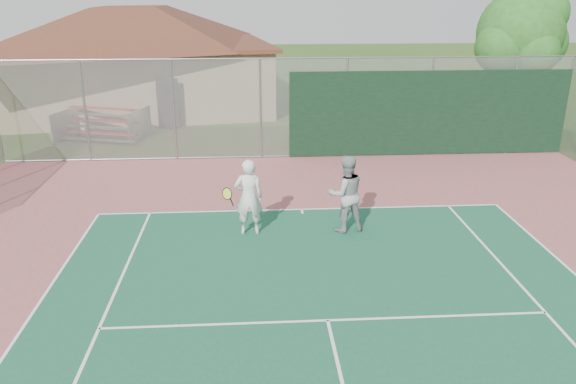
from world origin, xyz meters
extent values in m
cylinder|color=gray|center=(-7.00, 17.00, 1.75)|extent=(0.08, 0.08, 3.50)
cylinder|color=gray|center=(-4.00, 17.00, 1.75)|extent=(0.08, 0.08, 3.50)
cylinder|color=gray|center=(-1.00, 17.00, 1.75)|extent=(0.08, 0.08, 3.50)
cylinder|color=gray|center=(2.00, 17.00, 1.75)|extent=(0.08, 0.08, 3.50)
cylinder|color=gray|center=(5.00, 17.00, 1.75)|extent=(0.08, 0.08, 3.50)
cylinder|color=gray|center=(8.00, 17.00, 1.75)|extent=(0.08, 0.08, 3.50)
cylinder|color=gray|center=(10.00, 17.00, 1.75)|extent=(0.08, 0.08, 3.50)
cylinder|color=gray|center=(0.00, 17.00, 3.50)|extent=(20.00, 0.05, 0.05)
cylinder|color=gray|center=(0.00, 17.00, 0.05)|extent=(20.00, 0.05, 0.05)
cube|color=#999EA0|center=(0.00, 17.00, 1.75)|extent=(20.00, 0.02, 3.50)
cube|color=black|center=(5.00, 16.95, 1.55)|extent=(10.00, 0.04, 3.00)
cube|color=tan|center=(-6.94, 25.90, 1.54)|extent=(13.46, 10.06, 3.08)
cube|color=brown|center=(-6.94, 25.90, 3.13)|extent=(14.05, 10.65, 0.18)
pyramid|color=brown|center=(-6.94, 25.90, 4.93)|extent=(14.81, 11.06, 1.85)
cube|color=black|center=(-4.88, 21.77, 1.08)|extent=(0.92, 0.06, 2.16)
cube|color=#AD2D27|center=(-7.32, 19.60, 0.37)|extent=(3.10, 1.20, 0.05)
cube|color=#B2B5BA|center=(-7.32, 19.34, 0.16)|extent=(3.09, 1.17, 0.04)
cube|color=#AD2D27|center=(-7.32, 20.18, 0.73)|extent=(3.10, 1.20, 0.05)
cube|color=#B2B5BA|center=(-7.32, 19.91, 0.52)|extent=(3.09, 1.17, 0.04)
cube|color=#AD2D27|center=(-7.32, 20.75, 1.10)|extent=(3.10, 1.20, 0.05)
cube|color=#B2B5BA|center=(-7.32, 20.49, 0.89)|extent=(3.09, 1.17, 0.04)
cube|color=#B2B5BA|center=(-8.79, 20.18, 0.58)|extent=(0.61, 1.83, 1.15)
cube|color=#B2B5BA|center=(-5.85, 20.18, 0.58)|extent=(0.61, 1.83, 1.15)
cylinder|color=#372514|center=(9.96, 21.27, 1.55)|extent=(0.40, 0.40, 3.10)
sphere|color=#22591B|center=(9.96, 21.27, 3.98)|extent=(3.54, 3.54, 3.54)
sphere|color=#22591B|center=(10.96, 21.61, 3.54)|extent=(2.43, 2.43, 2.43)
sphere|color=#22591B|center=(9.08, 20.83, 3.43)|extent=(2.21, 2.21, 2.21)
sphere|color=#22591B|center=(10.18, 20.28, 3.32)|extent=(1.99, 1.99, 1.99)
sphere|color=#22591B|center=(9.63, 22.16, 3.76)|extent=(2.21, 2.21, 2.21)
sphere|color=#22591B|center=(10.63, 21.05, 4.76)|extent=(2.21, 2.21, 2.21)
imported|color=silver|center=(-1.43, 10.41, 0.95)|extent=(0.71, 0.48, 1.90)
imported|color=#979A9C|center=(0.95, 10.43, 0.97)|extent=(1.07, 0.91, 1.94)
camera|label=1|loc=(-1.29, -2.37, 5.75)|focal=35.00mm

